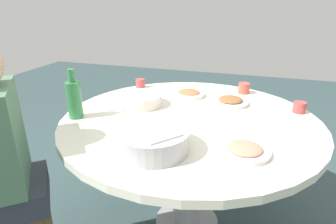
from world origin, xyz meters
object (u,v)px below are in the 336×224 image
object	(u,v)px
dish_shrimp	(245,150)
rice_bowl	(152,139)
dish_tofu_braise	(189,94)
tea_cup_near	(140,83)
tea_cup_side	(244,88)
tea_cup_far	(299,107)
round_dining_table	(189,135)
soup_bowl	(140,100)
dish_stirfry	(230,101)
green_bottle	(74,99)

from	to	relation	value
dish_shrimp	rice_bowl	bearing A→B (deg)	102.92
dish_tofu_braise	rice_bowl	bearing A→B (deg)	-178.53
tea_cup_near	tea_cup_side	size ratio (longest dim) A/B	0.86
tea_cup_near	tea_cup_far	world-z (taller)	same
rice_bowl	tea_cup_far	distance (m)	0.91
round_dining_table	soup_bowl	bearing A→B (deg)	74.43
round_dining_table	rice_bowl	world-z (taller)	rice_bowl
dish_stirfry	green_bottle	distance (m)	0.91
rice_bowl	tea_cup_side	bearing A→B (deg)	-19.23
dish_shrimp	dish_tofu_braise	size ratio (longest dim) A/B	1.07
soup_bowl	tea_cup_near	xyz separation A→B (m)	(0.34, 0.14, -0.00)
dish_shrimp	green_bottle	distance (m)	0.91
dish_shrimp	tea_cup_side	bearing A→B (deg)	3.89
dish_stirfry	dish_tofu_braise	size ratio (longest dim) A/B	1.08
green_bottle	tea_cup_near	bearing A→B (deg)	-10.46
green_bottle	tea_cup_far	distance (m)	1.24
tea_cup_near	tea_cup_far	bearing A→B (deg)	-99.83
rice_bowl	dish_shrimp	xyz separation A→B (m)	(0.09, -0.38, -0.03)
round_dining_table	soup_bowl	distance (m)	0.37
soup_bowl	tea_cup_near	size ratio (longest dim) A/B	4.56
green_bottle	tea_cup_side	xyz separation A→B (m)	(0.71, -0.84, -0.07)
dish_shrimp	dish_tofu_braise	bearing A→B (deg)	31.03
green_bottle	tea_cup_far	world-z (taller)	green_bottle
tea_cup_far	dish_stirfry	bearing A→B (deg)	86.33
dish_shrimp	tea_cup_far	xyz separation A→B (m)	(0.57, -0.26, 0.01)
dish_shrimp	round_dining_table	bearing A→B (deg)	44.49
green_bottle	tea_cup_far	xyz separation A→B (m)	(0.44, -1.16, -0.08)
dish_shrimp	soup_bowl	bearing A→B (deg)	57.61
soup_bowl	tea_cup_side	size ratio (longest dim) A/B	3.90
rice_bowl	tea_cup_side	xyz separation A→B (m)	(0.92, -0.32, -0.01)
round_dining_table	tea_cup_near	xyz separation A→B (m)	(0.43, 0.47, 0.14)
green_bottle	tea_cup_near	size ratio (longest dim) A/B	4.14
dish_stirfry	green_bottle	bearing A→B (deg)	121.06
tea_cup_near	dish_tofu_braise	bearing A→B (deg)	-103.01
green_bottle	tea_cup_far	bearing A→B (deg)	-69.16
green_bottle	tea_cup_near	world-z (taller)	green_bottle
dish_tofu_braise	green_bottle	world-z (taller)	green_bottle
soup_bowl	tea_cup_far	world-z (taller)	soup_bowl
dish_tofu_braise	tea_cup_side	world-z (taller)	tea_cup_side
dish_tofu_braise	green_bottle	size ratio (longest dim) A/B	0.75
dish_shrimp	green_bottle	size ratio (longest dim) A/B	0.80
rice_bowl	tea_cup_side	size ratio (longest dim) A/B	4.24
tea_cup_far	tea_cup_side	xyz separation A→B (m)	(0.27, 0.32, 0.00)
dish_stirfry	rice_bowl	bearing A→B (deg)	159.27
dish_stirfry	soup_bowl	bearing A→B (deg)	109.57
green_bottle	tea_cup_near	distance (m)	0.64
rice_bowl	dish_stirfry	bearing A→B (deg)	-20.73
rice_bowl	soup_bowl	world-z (taller)	rice_bowl
tea_cup_far	tea_cup_side	world-z (taller)	tea_cup_side
dish_stirfry	dish_shrimp	bearing A→B (deg)	-168.46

